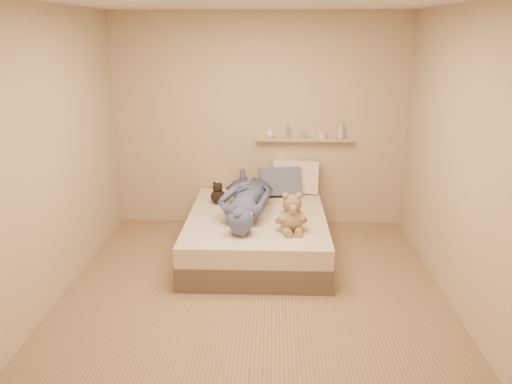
{
  "coord_description": "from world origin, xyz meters",
  "views": [
    {
      "loc": [
        0.17,
        -4.18,
        2.35
      ],
      "look_at": [
        0.0,
        0.65,
        0.8
      ],
      "focal_mm": 35.0,
      "sensor_mm": 36.0,
      "label": 1
    }
  ],
  "objects_px": {
    "teddy_bear": "(292,215)",
    "pillow_grey": "(280,182)",
    "game_console": "(242,216)",
    "wall_shelf": "(304,139)",
    "person": "(246,196)",
    "dark_plush": "(218,194)",
    "bed": "(257,234)",
    "pillow_cream": "(296,177)"
  },
  "relations": [
    {
      "from": "person",
      "to": "pillow_grey",
      "type": "bearing_deg",
      "value": -117.95
    },
    {
      "from": "teddy_bear",
      "to": "person",
      "type": "distance_m",
      "value": 0.72
    },
    {
      "from": "game_console",
      "to": "teddy_bear",
      "type": "height_order",
      "value": "teddy_bear"
    },
    {
      "from": "bed",
      "to": "game_console",
      "type": "height_order",
      "value": "game_console"
    },
    {
      "from": "bed",
      "to": "dark_plush",
      "type": "relative_size",
      "value": 7.23
    },
    {
      "from": "bed",
      "to": "dark_plush",
      "type": "distance_m",
      "value": 0.68
    },
    {
      "from": "bed",
      "to": "person",
      "type": "distance_m",
      "value": 0.43
    },
    {
      "from": "dark_plush",
      "to": "person",
      "type": "height_order",
      "value": "person"
    },
    {
      "from": "bed",
      "to": "person",
      "type": "height_order",
      "value": "person"
    },
    {
      "from": "person",
      "to": "dark_plush",
      "type": "bearing_deg",
      "value": -36.29
    },
    {
      "from": "bed",
      "to": "game_console",
      "type": "bearing_deg",
      "value": -103.98
    },
    {
      "from": "wall_shelf",
      "to": "person",
      "type": "bearing_deg",
      "value": -128.59
    },
    {
      "from": "game_console",
      "to": "person",
      "type": "relative_size",
      "value": 0.13
    },
    {
      "from": "teddy_bear",
      "to": "pillow_cream",
      "type": "xyz_separation_m",
      "value": [
        0.1,
        1.3,
        0.03
      ]
    },
    {
      "from": "game_console",
      "to": "pillow_cream",
      "type": "bearing_deg",
      "value": 66.36
    },
    {
      "from": "teddy_bear",
      "to": "pillow_grey",
      "type": "height_order",
      "value": "teddy_bear"
    },
    {
      "from": "bed",
      "to": "dark_plush",
      "type": "xyz_separation_m",
      "value": [
        -0.46,
        0.36,
        0.34
      ]
    },
    {
      "from": "game_console",
      "to": "pillow_grey",
      "type": "distance_m",
      "value": 1.26
    },
    {
      "from": "game_console",
      "to": "teddy_bear",
      "type": "distance_m",
      "value": 0.49
    },
    {
      "from": "teddy_bear",
      "to": "dark_plush",
      "type": "height_order",
      "value": "teddy_bear"
    },
    {
      "from": "bed",
      "to": "game_console",
      "type": "xyz_separation_m",
      "value": [
        -0.13,
        -0.51,
        0.4
      ]
    },
    {
      "from": "bed",
      "to": "pillow_cream",
      "type": "height_order",
      "value": "pillow_cream"
    },
    {
      "from": "teddy_bear",
      "to": "pillow_grey",
      "type": "relative_size",
      "value": 0.83
    },
    {
      "from": "bed",
      "to": "dark_plush",
      "type": "height_order",
      "value": "dark_plush"
    },
    {
      "from": "teddy_bear",
      "to": "person",
      "type": "xyz_separation_m",
      "value": [
        -0.48,
        0.54,
        0.02
      ]
    },
    {
      "from": "pillow_cream",
      "to": "bed",
      "type": "bearing_deg",
      "value": -118.99
    },
    {
      "from": "game_console",
      "to": "person",
      "type": "distance_m",
      "value": 0.58
    },
    {
      "from": "pillow_cream",
      "to": "game_console",
      "type": "bearing_deg",
      "value": -113.64
    },
    {
      "from": "pillow_cream",
      "to": "person",
      "type": "bearing_deg",
      "value": -127.33
    },
    {
      "from": "teddy_bear",
      "to": "pillow_grey",
      "type": "bearing_deg",
      "value": 95.21
    },
    {
      "from": "pillow_cream",
      "to": "pillow_grey",
      "type": "height_order",
      "value": "pillow_cream"
    },
    {
      "from": "bed",
      "to": "pillow_grey",
      "type": "bearing_deg",
      "value": 69.63
    },
    {
      "from": "pillow_grey",
      "to": "person",
      "type": "relative_size",
      "value": 0.32
    },
    {
      "from": "pillow_grey",
      "to": "person",
      "type": "bearing_deg",
      "value": -121.2
    },
    {
      "from": "pillow_cream",
      "to": "wall_shelf",
      "type": "xyz_separation_m",
      "value": [
        0.09,
        0.08,
        0.45
      ]
    },
    {
      "from": "pillow_grey",
      "to": "person",
      "type": "height_order",
      "value": "person"
    },
    {
      "from": "game_console",
      "to": "dark_plush",
      "type": "relative_size",
      "value": 0.79
    },
    {
      "from": "bed",
      "to": "wall_shelf",
      "type": "xyz_separation_m",
      "value": [
        0.55,
        0.91,
        0.88
      ]
    },
    {
      "from": "game_console",
      "to": "teddy_bear",
      "type": "bearing_deg",
      "value": 5.29
    },
    {
      "from": "pillow_cream",
      "to": "person",
      "type": "xyz_separation_m",
      "value": [
        -0.58,
        -0.76,
        -0.01
      ]
    },
    {
      "from": "game_console",
      "to": "wall_shelf",
      "type": "xyz_separation_m",
      "value": [
        0.68,
        1.42,
        0.48
      ]
    },
    {
      "from": "teddy_bear",
      "to": "wall_shelf",
      "type": "bearing_deg",
      "value": 82.21
    }
  ]
}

